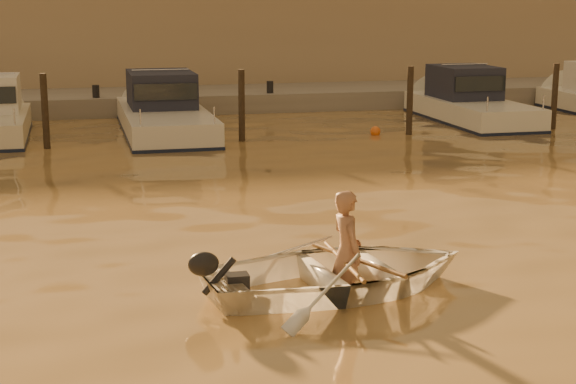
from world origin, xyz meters
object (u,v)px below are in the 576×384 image
object	(u,v)px
moored_boat_2	(164,111)
waterfront_building	(187,35)
moored_boat_4	(471,102)
dinghy	(340,272)
person	(347,251)

from	to	relation	value
moored_boat_2	waterfront_building	world-z (taller)	waterfront_building
moored_boat_4	dinghy	bearing A→B (deg)	-120.93
moored_boat_2	moored_boat_4	xyz separation A→B (m)	(9.94, 0.00, 0.00)
dinghy	waterfront_building	xyz separation A→B (m)	(1.33, 26.24, 2.13)
dinghy	moored_boat_4	distance (m)	17.77
waterfront_building	moored_boat_4	bearing A→B (deg)	-54.64
dinghy	person	size ratio (longest dim) A/B	2.22
person	waterfront_building	bearing A→B (deg)	-9.73
person	moored_boat_2	xyz separation A→B (m)	(-0.91, 15.23, 0.07)
dinghy	waterfront_building	bearing A→B (deg)	-9.95
person	moored_boat_2	size ratio (longest dim) A/B	0.21
moored_boat_4	person	bearing A→B (deg)	-120.68
dinghy	moored_boat_2	distance (m)	15.27
moored_boat_4	waterfront_building	xyz separation A→B (m)	(-7.81, 11.00, 1.77)
moored_boat_2	moored_boat_4	world-z (taller)	same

